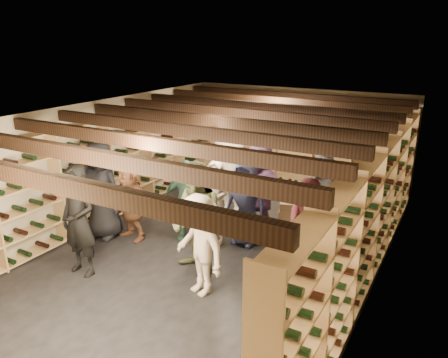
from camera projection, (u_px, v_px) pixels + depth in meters
ground at (217, 244)px, 7.92m from camera, size 8.00×8.00×0.00m
walls at (217, 182)px, 7.54m from camera, size 5.52×8.02×2.40m
ceiling at (217, 113)px, 7.17m from camera, size 5.50×8.00×0.01m
ceiling_joists at (217, 121)px, 7.21m from camera, size 5.40×7.12×0.18m
wine_rack_left at (107, 168)px, 8.78m from camera, size 0.32×7.50×2.15m
wine_rack_right at (369, 217)px, 6.39m from camera, size 0.32×7.50×2.15m
wine_rack_back at (295, 143)px, 10.75m from camera, size 4.70×0.30×2.15m
crate_stack_left at (235, 185)px, 10.00m from camera, size 0.52×0.37×0.68m
crate_stack_right at (293, 214)px, 8.59m from camera, size 0.58×0.47×0.51m
crate_loose at (316, 224)px, 8.59m from camera, size 0.58×0.48×0.17m
person_0 at (101, 190)px, 7.98m from camera, size 0.94×0.66×1.82m
person_1 at (79, 221)px, 6.72m from camera, size 0.66×0.44×1.78m
person_2 at (197, 220)px, 6.68m from camera, size 1.07×0.95×1.83m
person_3 at (199, 245)px, 6.21m from camera, size 1.13×0.90×1.54m
person_4 at (313, 260)px, 5.76m from camera, size 0.97×0.49×1.58m
person_5 at (131, 200)px, 7.97m from camera, size 1.45×0.77×1.49m
person_6 at (246, 202)px, 7.74m from camera, size 0.80×0.54×1.59m
person_7 at (215, 202)px, 7.77m from camera, size 0.64×0.51×1.55m
person_8 at (310, 231)px, 6.53m from camera, size 0.98×0.88×1.64m
person_9 at (231, 176)px, 8.75m from camera, size 1.35×1.04×1.84m
person_10 at (186, 200)px, 7.92m from camera, size 0.96×0.64×1.52m
person_11 at (259, 187)px, 8.25m from camera, size 1.72×1.00×1.76m
person_12 at (322, 195)px, 8.06m from camera, size 0.91×0.74×1.60m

